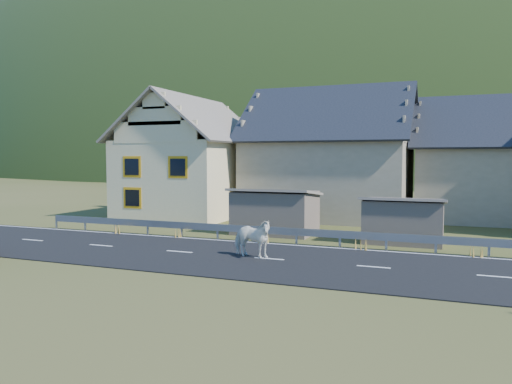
% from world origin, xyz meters
% --- Properties ---
extents(ground, '(160.00, 160.00, 0.00)m').
position_xyz_m(ground, '(0.00, 0.00, 0.00)').
color(ground, '#303D15').
rests_on(ground, ground).
extents(road, '(60.00, 7.00, 0.04)m').
position_xyz_m(road, '(0.00, 0.00, 0.02)').
color(road, black).
rests_on(road, ground).
extents(lane_markings, '(60.00, 6.60, 0.01)m').
position_xyz_m(lane_markings, '(0.00, 0.00, 0.04)').
color(lane_markings, silver).
rests_on(lane_markings, road).
extents(guardrail, '(28.10, 0.09, 0.75)m').
position_xyz_m(guardrail, '(-0.00, 3.68, 0.56)').
color(guardrail, '#93969B').
rests_on(guardrail, ground).
extents(shed_left, '(4.30, 3.30, 2.40)m').
position_xyz_m(shed_left, '(-2.00, 6.50, 1.10)').
color(shed_left, '#6E6054').
rests_on(shed_left, ground).
extents(shed_right, '(3.80, 2.90, 2.20)m').
position_xyz_m(shed_right, '(4.50, 6.00, 1.00)').
color(shed_right, '#6E6054').
rests_on(shed_right, ground).
extents(house_cream, '(7.80, 9.80, 8.30)m').
position_xyz_m(house_cream, '(-10.00, 12.00, 4.36)').
color(house_cream, beige).
rests_on(house_cream, ground).
extents(house_stone_a, '(10.80, 9.80, 8.90)m').
position_xyz_m(house_stone_a, '(-1.00, 15.00, 4.63)').
color(house_stone_a, gray).
rests_on(house_stone_a, ground).
extents(house_stone_b, '(9.80, 8.80, 8.10)m').
position_xyz_m(house_stone_b, '(9.00, 17.00, 4.24)').
color(house_stone_b, gray).
rests_on(house_stone_b, ground).
extents(mountain, '(440.00, 280.00, 260.00)m').
position_xyz_m(mountain, '(5.00, 180.00, -20.00)').
color(mountain, '#1E3314').
rests_on(mountain, ground).
extents(conifer_patch, '(76.00, 50.00, 28.00)m').
position_xyz_m(conifer_patch, '(-55.00, 110.00, 6.00)').
color(conifer_patch, black).
rests_on(conifer_patch, ground).
extents(horse, '(1.14, 1.94, 1.54)m').
position_xyz_m(horse, '(-0.73, 0.02, 0.81)').
color(horse, white).
rests_on(horse, road).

